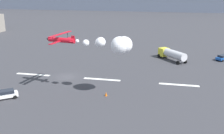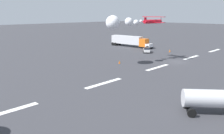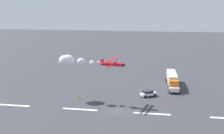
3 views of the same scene
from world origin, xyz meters
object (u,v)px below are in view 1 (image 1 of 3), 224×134
fuel_tanker_truck (172,54)px  followme_car_yellow (6,94)px  stunt_biplane_red (111,44)px  traffic_cone_far (106,94)px  airport_staff_sedan (223,57)px

fuel_tanker_truck → followme_car_yellow: bearing=-132.3°
stunt_biplane_red → traffic_cone_far: size_ratio=22.76×
followme_car_yellow → airport_staff_sedan: same height
followme_car_yellow → airport_staff_sedan: size_ratio=1.00×
airport_staff_sedan → traffic_cone_far: (-25.43, -30.01, -0.44)m
airport_staff_sedan → traffic_cone_far: 39.34m
fuel_tanker_truck → airport_staff_sedan: size_ratio=1.98×
followme_car_yellow → traffic_cone_far: followme_car_yellow is taller
followme_car_yellow → traffic_cone_far: (17.19, 4.69, -0.44)m
stunt_biplane_red → fuel_tanker_truck: 29.60m
traffic_cone_far → followme_car_yellow: bearing=-164.7°
fuel_tanker_truck → airport_staff_sedan: fuel_tanker_truck is taller
stunt_biplane_red → airport_staff_sedan: size_ratio=3.92×
fuel_tanker_truck → traffic_cone_far: fuel_tanker_truck is taller
stunt_biplane_red → followme_car_yellow: (-18.02, -5.50, -8.69)m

